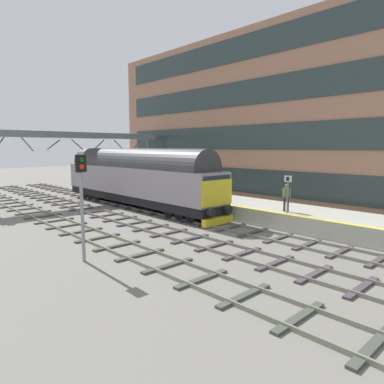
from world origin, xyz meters
The scene contains 11 objects.
ground_plane centered at (0.00, 0.00, 0.00)m, with size 140.00×140.00×0.00m, color slate.
track_main centered at (0.00, 0.00, 0.06)m, with size 2.50×60.00×0.15m.
track_adjacent_west centered at (-3.47, 0.00, 0.06)m, with size 2.50×60.00×0.15m.
track_adjacent_far_west centered at (-6.90, 0.00, 0.06)m, with size 2.50×60.00×0.15m.
station_platform centered at (3.60, 0.00, 0.50)m, with size 4.00×44.00×1.01m.
station_building centered at (10.27, -0.68, 7.20)m, with size 5.29×39.80×14.41m.
diesel_locomotive centered at (0.00, 6.75, 2.48)m, with size 2.74×18.11×4.68m.
signal_post_near centered at (-9.05, -2.88, 2.79)m, with size 0.44×0.22×4.47m.
platform_number_sign centered at (1.99, -5.73, 2.43)m, with size 0.10×0.44×2.16m.
waiting_passenger centered at (2.44, -5.38, 1.99)m, with size 0.42×0.50×1.64m.
overhead_footbridge centered at (-1.40, 13.85, 5.59)m, with size 16.20×2.00×6.10m.
Camera 1 is at (-15.30, -16.20, 4.78)m, focal length 32.21 mm.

